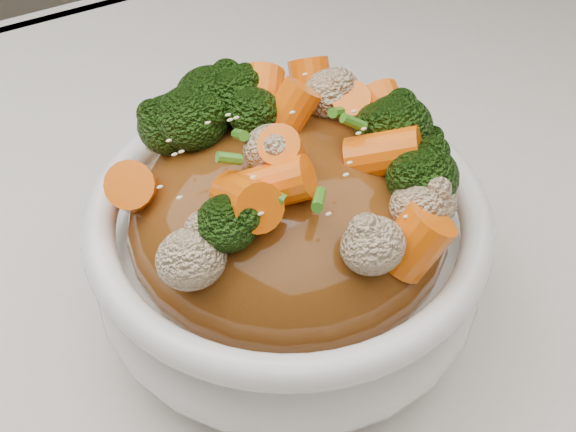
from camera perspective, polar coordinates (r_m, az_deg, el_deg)
tablecloth at (r=0.49m, az=-3.27°, el=-10.09°), size 1.20×0.80×0.04m
bowl at (r=0.45m, az=0.00°, el=-2.90°), size 0.27×0.27×0.09m
sauce_base at (r=0.43m, az=0.00°, el=-0.28°), size 0.22×0.22×0.10m
carrots at (r=0.39m, az=0.00°, el=6.18°), size 0.22×0.22×0.05m
broccoli at (r=0.39m, az=0.00°, el=6.06°), size 0.22×0.22×0.04m
cauliflower at (r=0.39m, az=0.00°, el=5.83°), size 0.22×0.22×0.04m
scallions at (r=0.39m, az=0.00°, el=6.29°), size 0.16×0.16×0.02m
sesame_seeds at (r=0.39m, az=0.00°, el=6.29°), size 0.19×0.19×0.01m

